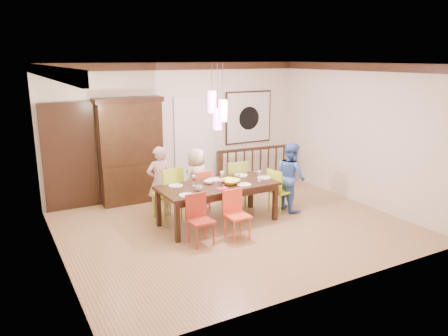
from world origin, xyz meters
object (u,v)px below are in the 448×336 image
chair_end_right (281,187)px  person_far_left (160,182)px  dining_table (218,189)px  chair_far_left (167,189)px  person_far_mid (197,179)px  china_hutch (131,151)px  balustrade (256,166)px  person_end_right (291,177)px

chair_end_right → person_far_left: (-2.19, 0.93, 0.19)m
dining_table → chair_far_left: size_ratio=2.15×
dining_table → person_far_mid: size_ratio=1.75×
china_hutch → balustrade: size_ratio=1.09×
balustrade → person_far_left: bearing=-160.1°
chair_end_right → china_hutch: china_hutch is taller
balustrade → person_end_right: person_end_right is taller
chair_far_left → china_hutch: 1.44m
china_hutch → person_far_mid: (1.00, -1.11, -0.48)m
balustrade → dining_table: bearing=-135.0°
chair_end_right → china_hutch: bearing=41.1°
dining_table → person_end_right: size_ratio=1.59×
dining_table → balustrade: bearing=39.2°
dining_table → chair_end_right: bearing=-3.3°
balustrade → person_end_right: bearing=-95.1°
china_hutch → person_far_mid: 1.57m
person_far_mid → person_end_right: 1.88m
balustrade → china_hutch: bearing=177.4°
china_hutch → balustrade: (2.91, -0.35, -0.62)m
chair_end_right → person_far_left: size_ratio=0.64×
dining_table → china_hutch: bearing=115.1°
dining_table → balustrade: 2.53m
dining_table → chair_far_left: chair_far_left is taller
china_hutch → person_far_mid: size_ratio=1.76×
person_end_right → balustrade: bearing=-5.8°
chair_far_left → balustrade: size_ratio=0.50×
person_end_right → chair_far_left: bearing=76.5°
dining_table → person_end_right: person_end_right is taller
person_far_left → person_end_right: bearing=157.4°
china_hutch → chair_far_left: bearing=-78.0°
chair_end_right → person_far_mid: bearing=47.8°
dining_table → person_far_left: bearing=130.3°
chair_far_left → chair_end_right: 2.24m
chair_far_left → person_end_right: 2.47m
chair_far_left → person_end_right: bearing=150.7°
chair_end_right → balustrade: 1.77m
chair_far_left → chair_end_right: size_ratio=1.17×
china_hutch → person_end_right: 3.36m
chair_far_left → balustrade: 2.81m
person_far_mid → china_hutch: bearing=-67.1°
china_hutch → balustrade: 3.00m
balustrade → person_far_mid: size_ratio=1.61×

